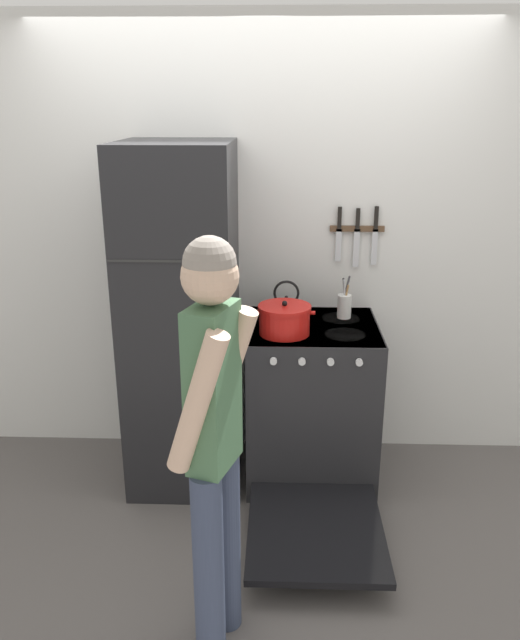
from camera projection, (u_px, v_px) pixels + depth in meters
name	position (u px, v px, depth m)	size (l,w,h in m)	color
ground_plane	(261.00, 441.00, 4.04)	(14.00, 14.00, 0.00)	#5B5654
wall_back	(261.00, 247.00, 3.65)	(10.00, 0.06, 2.55)	silver
refrigerator	(182.00, 320.00, 3.42)	(0.58, 0.72, 1.89)	black
stove_range	(311.00, 405.00, 3.53)	(0.71, 1.40, 0.92)	#232326
dutch_oven_pot	(284.00, 319.00, 3.27)	(0.32, 0.28, 0.18)	red
tea_kettle	(287.00, 307.00, 3.52)	(0.24, 0.19, 0.22)	black
utensil_jar	(344.00, 305.00, 3.52)	(0.08, 0.08, 0.25)	silver
person	(214.00, 431.00, 2.25)	(0.34, 0.39, 1.66)	#38425B
wall_knife_strip	(357.00, 229.00, 3.55)	(0.31, 0.03, 0.35)	brown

